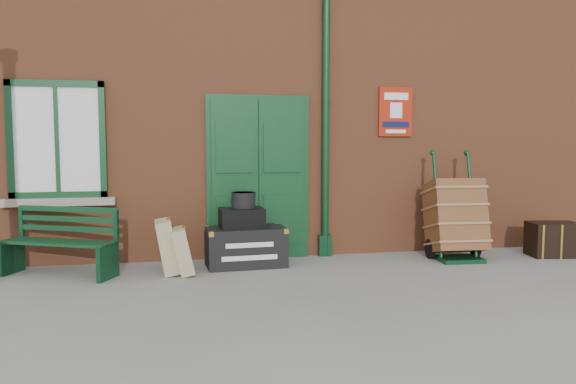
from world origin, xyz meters
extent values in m
plane|color=gray|center=(0.00, 0.00, 0.00)|extent=(80.00, 80.00, 0.00)
cube|color=brown|center=(0.00, 3.50, 2.00)|extent=(10.00, 4.00, 4.00)
cube|color=#0F371B|center=(-0.30, 1.46, 1.10)|extent=(1.42, 0.12, 2.32)
cube|color=white|center=(-2.90, 1.45, 1.65)|extent=(1.20, 0.08, 1.50)
cylinder|color=#0D351C|center=(0.65, 1.42, 2.00)|extent=(0.10, 0.10, 4.00)
cube|color=#A11F0B|center=(1.70, 1.47, 2.05)|extent=(0.50, 0.03, 0.70)
cube|color=#0F371B|center=(-2.82, 0.88, 0.41)|extent=(1.41, 0.92, 0.04)
cube|color=#0F371B|center=(-2.73, 1.07, 0.67)|extent=(1.27, 0.62, 0.37)
cube|color=#0D351C|center=(-3.42, 1.16, 0.21)|extent=(0.23, 0.40, 0.41)
cube|color=#0D351C|center=(-2.22, 0.60, 0.21)|extent=(0.23, 0.40, 0.41)
cube|color=black|center=(-0.53, 1.00, 0.25)|extent=(1.05, 0.62, 0.51)
cube|color=black|center=(-0.58, 1.00, 0.64)|extent=(0.58, 0.44, 0.25)
cylinder|color=black|center=(-0.55, 1.03, 0.87)|extent=(0.32, 0.32, 0.20)
cube|color=tan|center=(-1.53, 0.78, 0.34)|extent=(0.31, 0.48, 0.68)
cube|color=tan|center=(-1.35, 0.68, 0.29)|extent=(0.30, 0.43, 0.58)
cube|color=#0D351C|center=(2.36, 0.72, 0.03)|extent=(0.60, 0.45, 0.06)
cylinder|color=#0D351C|center=(2.12, 0.94, 0.74)|extent=(0.07, 0.41, 1.45)
cylinder|color=#0D351C|center=(2.62, 0.91, 0.74)|extent=(0.07, 0.41, 1.45)
cylinder|color=black|center=(2.04, 0.97, 0.14)|extent=(0.08, 0.28, 0.27)
cylinder|color=black|center=(2.70, 0.92, 0.14)|extent=(0.08, 0.28, 0.27)
cube|color=brown|center=(2.37, 0.90, 0.60)|extent=(0.76, 0.81, 1.08)
cube|color=black|center=(3.83, 0.79, 0.24)|extent=(0.73, 0.53, 0.48)
camera|label=1|loc=(-1.40, -6.20, 1.62)|focal=35.00mm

